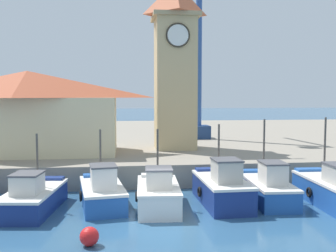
% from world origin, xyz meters
% --- Properties ---
extents(ground_plane, '(300.00, 300.00, 0.00)m').
position_xyz_m(ground_plane, '(0.00, 0.00, 0.00)').
color(ground_plane, '#2D567A').
extents(quay_wharf, '(120.00, 40.00, 1.39)m').
position_xyz_m(quay_wharf, '(0.00, 26.04, 0.69)').
color(quay_wharf, gray).
rests_on(quay_wharf, ground).
extents(fishing_boat_left_inner, '(2.51, 4.90, 3.58)m').
position_xyz_m(fishing_boat_left_inner, '(-5.83, 2.42, 0.67)').
color(fishing_boat_left_inner, navy).
rests_on(fishing_boat_left_inner, ground).
extents(fishing_boat_mid_left, '(2.59, 4.90, 3.71)m').
position_xyz_m(fishing_boat_mid_left, '(-2.70, 2.96, 0.71)').
color(fishing_boat_mid_left, '#2356A8').
rests_on(fishing_boat_mid_left, ground).
extents(fishing_boat_center, '(2.18, 4.46, 3.77)m').
position_xyz_m(fishing_boat_center, '(-0.02, 2.19, 0.73)').
color(fishing_boat_center, silver).
rests_on(fishing_boat_center, ground).
extents(fishing_boat_mid_right, '(2.23, 4.80, 3.95)m').
position_xyz_m(fishing_boat_mid_right, '(3.18, 2.56, 0.83)').
color(fishing_boat_mid_right, navy).
rests_on(fishing_boat_mid_right, ground).
extents(fishing_boat_right_inner, '(2.07, 5.01, 4.16)m').
position_xyz_m(fishing_boat_right_inner, '(5.64, 2.87, 0.72)').
color(fishing_boat_right_inner, '#2356A8').
rests_on(fishing_boat_right_inner, ground).
extents(fishing_boat_right_outer, '(1.96, 5.15, 4.30)m').
position_xyz_m(fishing_boat_right_outer, '(8.47, 1.84, 0.78)').
color(fishing_boat_right_outer, '#2356A8').
rests_on(fishing_boat_right_outer, ground).
extents(clock_tower, '(3.42, 3.42, 13.96)m').
position_xyz_m(clock_tower, '(2.25, 13.23, 7.94)').
color(clock_tower, tan).
rests_on(clock_tower, quay_wharf).
extents(warehouse_left, '(12.30, 5.74, 5.68)m').
position_xyz_m(warehouse_left, '(-8.12, 11.63, 4.30)').
color(warehouse_left, beige).
rests_on(warehouse_left, quay_wharf).
extents(port_crane_near, '(2.00, 7.64, 18.27)m').
position_xyz_m(port_crane_near, '(5.36, 20.03, 8.12)').
color(port_crane_near, navy).
rests_on(port_crane_near, quay_wharf).
extents(mooring_buoy, '(0.70, 0.70, 0.70)m').
position_xyz_m(mooring_buoy, '(-2.89, -2.20, 0.35)').
color(mooring_buoy, red).
rests_on(mooring_buoy, ground).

